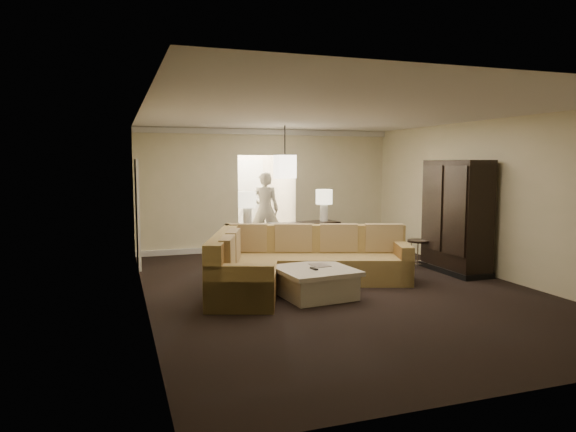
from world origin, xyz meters
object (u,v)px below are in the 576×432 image
object	(u,v)px
coffee_table	(315,282)
console_table	(287,241)
person	(265,206)
drink_table	(418,248)
armoire	(456,219)
sectional_sofa	(293,263)

from	to	relation	value
coffee_table	console_table	world-z (taller)	console_table
person	coffee_table	bearing A→B (deg)	104.05
coffee_table	drink_table	bearing A→B (deg)	27.20
person	armoire	bearing A→B (deg)	144.48
coffee_table	person	bearing A→B (deg)	83.27
console_table	armoire	xyz separation A→B (m)	(2.78, -1.55, 0.49)
sectional_sofa	console_table	size ratio (longest dim) A/B	1.71
sectional_sofa	console_table	distance (m)	1.66
drink_table	coffee_table	bearing A→B (deg)	-152.80
armoire	drink_table	bearing A→B (deg)	124.97
sectional_sofa	person	bearing A→B (deg)	99.69
console_table	drink_table	xyz separation A→B (m)	(2.37, -0.97, -0.12)
sectional_sofa	coffee_table	distance (m)	0.78
console_table	armoire	world-z (taller)	armoire
armoire	sectional_sofa	bearing A→B (deg)	-179.04
drink_table	console_table	bearing A→B (deg)	157.80
drink_table	person	xyz separation A→B (m)	(-2.16, 3.27, 0.62)
drink_table	person	bearing A→B (deg)	123.47
coffee_table	armoire	distance (m)	3.31
console_table	drink_table	distance (m)	2.56
armoire	person	distance (m)	4.62
coffee_table	console_table	size ratio (longest dim) A/B	0.54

